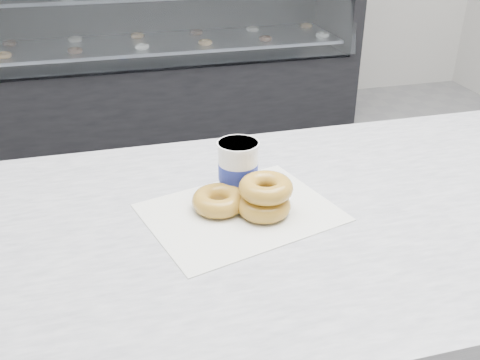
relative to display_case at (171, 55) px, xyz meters
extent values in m
plane|color=gray|center=(0.00, -2.12, -0.49)|extent=(5.00, 5.00, 0.00)
cube|color=silver|center=(0.00, -2.72, 0.39)|extent=(3.06, 0.76, 0.04)
cube|color=black|center=(0.00, -0.02, -0.24)|extent=(2.40, 0.70, 0.50)
cube|color=white|center=(0.00, -0.33, 0.38)|extent=(2.28, 0.16, 0.70)
cube|color=silver|center=(0.00, -0.02, 0.09)|extent=(2.20, 0.55, 0.02)
cube|color=silver|center=(-0.24, -2.70, 0.41)|extent=(0.40, 0.34, 0.00)
torus|color=#B49131|center=(-0.28, -2.67, 0.43)|extent=(0.12, 0.12, 0.04)
torus|color=#B49131|center=(-0.20, -2.71, 0.43)|extent=(0.10, 0.10, 0.04)
torus|color=#B49131|center=(-0.20, -2.71, 0.46)|extent=(0.14, 0.14, 0.04)
cylinder|color=white|center=(-0.23, -2.62, 0.46)|extent=(0.08, 0.08, 0.11)
cylinder|color=white|center=(-0.23, -2.62, 0.52)|extent=(0.08, 0.08, 0.01)
cylinder|color=navy|center=(-0.23, -2.62, 0.46)|extent=(0.08, 0.08, 0.03)
camera|label=1|loc=(-0.46, -3.52, 0.93)|focal=40.00mm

